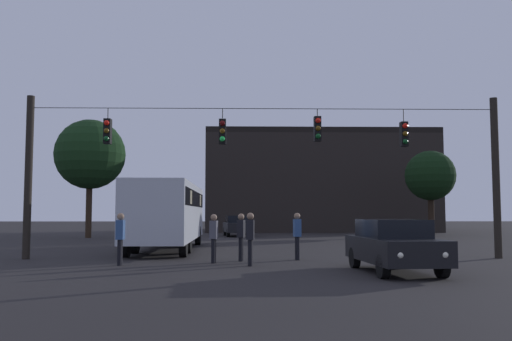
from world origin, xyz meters
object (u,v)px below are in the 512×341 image
car_near_right (394,245)px  pedestrian_near_bus (120,236)px  pedestrian_crossing_right (297,233)px  tree_left_silhouette (430,176)px  pedestrian_trailing (241,234)px  tree_behind_building (90,155)px  car_far_left (237,225)px  pedestrian_crossing_left (214,235)px  city_bus (168,210)px  pedestrian_crossing_center (250,236)px

car_near_right → pedestrian_near_bus: (-8.37, 2.29, 0.17)m
pedestrian_crossing_right → tree_left_silhouette: size_ratio=0.27×
pedestrian_trailing → tree_behind_building: 21.95m
car_far_left → pedestrian_trailing: pedestrian_trailing is taller
car_far_left → pedestrian_crossing_left: pedestrian_crossing_left is taller
tree_left_silhouette → pedestrian_trailing: bearing=-123.8°
city_bus → pedestrian_crossing_center: (3.73, -7.75, -0.89)m
city_bus → tree_left_silhouette: bearing=40.8°
pedestrian_crossing_left → tree_behind_building: (-9.72, 19.35, 4.82)m
tree_behind_building → pedestrian_crossing_left: bearing=-63.3°
city_bus → pedestrian_trailing: 6.92m
pedestrian_trailing → tree_left_silhouette: (14.03, 20.99, 3.51)m
car_near_right → pedestrian_crossing_center: bearing=153.8°
city_bus → pedestrian_crossing_center: bearing=-64.3°
car_far_left → pedestrian_near_bus: (-3.54, -22.40, 0.17)m
car_near_right → tree_left_silhouette: (9.60, 24.82, 3.67)m
city_bus → pedestrian_crossing_left: (2.48, -6.71, -0.92)m
pedestrian_crossing_center → car_far_left: bearing=91.8°
car_far_left → pedestrian_crossing_right: (2.45, -20.41, 0.18)m
pedestrian_crossing_right → tree_left_silhouette: 24.03m
pedestrian_crossing_right → pedestrian_near_bus: bearing=-161.7°
tree_left_silhouette → tree_behind_building: bearing=-174.4°
car_near_right → tree_behind_building: tree_behind_building is taller
city_bus → pedestrian_near_bus: bearing=-94.0°
pedestrian_crossing_right → car_near_right: bearing=-60.9°
pedestrian_trailing → pedestrian_crossing_left: bearing=-140.7°
car_far_left → pedestrian_crossing_left: (-0.53, -21.63, 0.15)m
pedestrian_crossing_left → tree_left_silhouette: 26.64m
city_bus → pedestrian_crossing_right: (5.47, -5.49, -0.89)m
tree_behind_building → pedestrian_crossing_right: bearing=-55.0°
city_bus → car_near_right: city_bus is taller
pedestrian_trailing → pedestrian_crossing_center: bearing=-80.2°
city_bus → pedestrian_near_bus: size_ratio=6.48×
pedestrian_crossing_right → pedestrian_near_bus: pedestrian_crossing_right is taller
pedestrian_crossing_left → pedestrian_trailing: (0.93, 0.76, 0.01)m
pedestrian_crossing_center → tree_left_silhouette: size_ratio=0.27×
pedestrian_crossing_center → tree_behind_building: bearing=118.3°
pedestrian_crossing_left → pedestrian_near_bus: bearing=-165.7°
pedestrian_crossing_center → pedestrian_trailing: 1.83m
pedestrian_near_bus → pedestrian_crossing_center: bearing=-3.6°
car_near_right → pedestrian_near_bus: 8.68m
city_bus → pedestrian_near_bus: (-0.53, -7.48, -0.90)m
pedestrian_crossing_center → pedestrian_near_bus: 4.26m
pedestrian_trailing → tree_behind_building: (-10.65, 18.59, 4.81)m
city_bus → tree_left_silhouette: size_ratio=1.73×
car_near_right → city_bus: bearing=128.8°
car_far_left → tree_behind_building: 11.62m
pedestrian_crossing_left → pedestrian_crossing_right: 3.22m
car_far_left → pedestrian_crossing_right: pedestrian_crossing_right is taller
car_near_right → car_far_left: 25.16m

